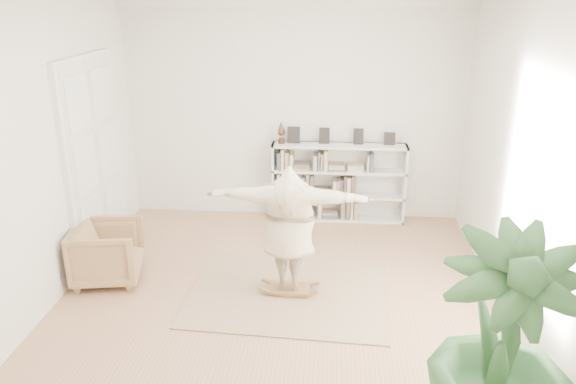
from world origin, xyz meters
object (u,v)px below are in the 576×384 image
object	(u,v)px
rocker_board	(289,288)
person	(289,226)
armchair	(108,253)
bookshelf	(338,183)
houseplant	(501,351)

from	to	relation	value
rocker_board	person	xyz separation A→B (m)	(0.00, -0.00, 0.87)
person	armchair	bearing A→B (deg)	-0.96
armchair	rocker_board	bearing A→B (deg)	-103.62
bookshelf	rocker_board	xyz separation A→B (m)	(-0.62, -2.55, -0.57)
rocker_board	houseplant	xyz separation A→B (m)	(1.85, -2.47, 0.92)
bookshelf	houseplant	bearing A→B (deg)	-76.22
armchair	rocker_board	world-z (taller)	armchair
bookshelf	houseplant	size ratio (longest dim) A/B	1.11
armchair	person	distance (m)	2.49
rocker_board	person	distance (m)	0.87
bookshelf	rocker_board	distance (m)	2.68
bookshelf	armchair	size ratio (longest dim) A/B	2.54
bookshelf	person	size ratio (longest dim) A/B	1.10
bookshelf	armchair	xyz separation A→B (m)	(-3.04, -2.36, -0.24)
armchair	rocker_board	distance (m)	2.45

